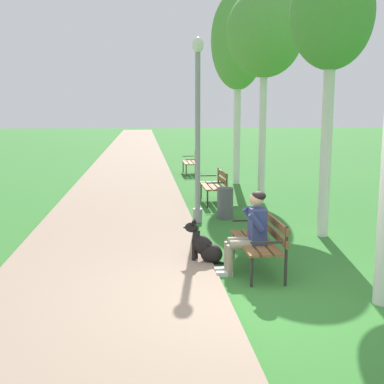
% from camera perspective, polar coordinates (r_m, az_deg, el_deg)
% --- Properties ---
extents(ground_plane, '(120.00, 120.00, 0.00)m').
position_cam_1_polar(ground_plane, '(6.62, 7.63, -12.19)').
color(ground_plane, '#33752D').
extents(paved_path, '(3.28, 60.00, 0.04)m').
position_cam_1_polar(paved_path, '(30.09, -6.74, 4.77)').
color(paved_path, gray).
rests_on(paved_path, ground).
extents(park_bench_near, '(0.55, 1.50, 0.85)m').
position_cam_1_polar(park_bench_near, '(7.64, 7.96, -5.22)').
color(park_bench_near, brown).
rests_on(park_bench_near, ground).
extents(park_bench_mid, '(0.55, 1.50, 0.85)m').
position_cam_1_polar(park_bench_mid, '(13.09, 2.70, 0.99)').
color(park_bench_mid, brown).
rests_on(park_bench_mid, ground).
extents(park_bench_far, '(0.55, 1.50, 0.85)m').
position_cam_1_polar(park_bench_far, '(18.84, 0.05, 3.59)').
color(park_bench_far, brown).
rests_on(park_bench_far, ground).
extents(person_seated_on_near_bench, '(0.74, 0.49, 1.25)m').
position_cam_1_polar(person_seated_on_near_bench, '(7.44, 6.64, -4.24)').
color(person_seated_on_near_bench, gray).
rests_on(person_seated_on_near_bench, ground).
extents(dog_black, '(0.78, 0.48, 0.71)m').
position_cam_1_polar(dog_black, '(8.01, 1.53, -6.31)').
color(dog_black, black).
rests_on(dog_black, ground).
extents(lamp_post_near, '(0.24, 0.24, 3.90)m').
position_cam_1_polar(lamp_post_near, '(10.63, 0.65, 7.23)').
color(lamp_post_near, gray).
rests_on(lamp_post_near, ground).
extents(birch_tree_second, '(1.53, 1.45, 5.17)m').
position_cam_1_polar(birch_tree_second, '(9.90, 15.70, 18.64)').
color(birch_tree_second, silver).
rests_on(birch_tree_second, ground).
extents(birch_tree_third, '(1.93, 2.02, 5.41)m').
position_cam_1_polar(birch_tree_third, '(13.15, 8.31, 17.41)').
color(birch_tree_third, silver).
rests_on(birch_tree_third, ground).
extents(birch_tree_fourth, '(1.74, 1.90, 6.15)m').
position_cam_1_polar(birch_tree_fourth, '(16.56, 5.31, 16.74)').
color(birch_tree_fourth, silver).
rests_on(birch_tree_fourth, ground).
extents(litter_bin, '(0.36, 0.36, 0.70)m').
position_cam_1_polar(litter_bin, '(11.21, 3.81, -1.29)').
color(litter_bin, '#515156').
rests_on(litter_bin, ground).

